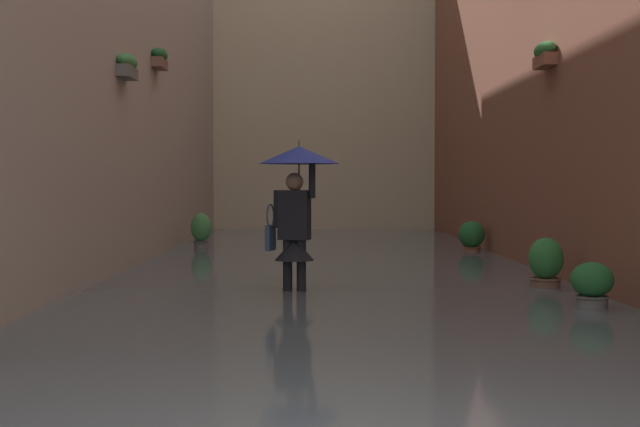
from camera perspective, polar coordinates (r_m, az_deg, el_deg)
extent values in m
plane|color=gray|center=(14.95, 0.72, -3.96)|extent=(60.00, 60.00, 0.00)
cube|color=#515B60|center=(14.94, 0.72, -3.60)|extent=(7.20, 28.05, 0.18)
cube|color=brown|center=(13.69, 14.14, 9.40)|extent=(0.20, 0.70, 0.18)
ellipsoid|color=#387F3D|center=(13.71, 14.15, 10.06)|extent=(0.28, 0.76, 0.24)
cube|color=#66605B|center=(13.93, -12.19, 8.78)|extent=(0.20, 0.70, 0.18)
ellipsoid|color=#428947|center=(13.95, -12.20, 9.43)|extent=(0.28, 0.76, 0.24)
cube|color=brown|center=(16.75, -10.19, 9.38)|extent=(0.20, 0.70, 0.18)
ellipsoid|color=#23602D|center=(16.77, -10.20, 9.92)|extent=(0.28, 0.76, 0.24)
cube|color=beige|center=(27.00, 0.24, 9.12)|extent=(10.00, 1.80, 9.79)
cube|color=black|center=(11.35, -2.07, -5.60)|extent=(0.17, 0.26, 0.10)
cylinder|color=black|center=(11.30, -2.08, -3.52)|extent=(0.15, 0.15, 0.73)
cube|color=black|center=(11.30, -1.19, -5.64)|extent=(0.17, 0.26, 0.10)
cylinder|color=black|center=(11.25, -1.20, -3.54)|extent=(0.15, 0.15, 0.73)
cube|color=black|center=(11.23, -1.64, -0.09)|extent=(0.42, 0.31, 0.62)
cone|color=black|center=(11.26, -1.64, -2.29)|extent=(0.61, 0.61, 0.28)
sphere|color=#8C664C|center=(11.22, -1.64, 2.04)|extent=(0.22, 0.22, 0.22)
cylinder|color=black|center=(11.16, -0.51, 2.11)|extent=(0.10, 0.10, 0.44)
cylinder|color=black|center=(11.29, -2.76, 0.28)|extent=(0.10, 0.10, 0.48)
cylinder|color=black|center=(11.21, -1.35, 2.62)|extent=(0.02, 0.02, 0.44)
cone|color=navy|center=(11.21, -1.35, 3.75)|extent=(1.03, 1.03, 0.22)
cylinder|color=black|center=(11.22, -1.35, 4.47)|extent=(0.01, 0.01, 0.08)
cube|color=#334766|center=(11.32, -3.18, -1.56)|extent=(0.13, 0.29, 0.32)
torus|color=#334766|center=(11.30, -3.18, -0.14)|extent=(0.10, 0.30, 0.30)
cylinder|color=#66605B|center=(10.24, 16.94, -5.95)|extent=(0.33, 0.33, 0.30)
torus|color=#56524E|center=(10.22, 16.95, -5.12)|extent=(0.37, 0.37, 0.04)
ellipsoid|color=#23602D|center=(10.20, 16.96, -4.06)|extent=(0.46, 0.46, 0.38)
cylinder|color=#66605B|center=(19.02, -7.58, -2.24)|extent=(0.30, 0.30, 0.30)
torus|color=#56524E|center=(19.01, -7.58, -1.79)|extent=(0.33, 0.33, 0.04)
ellipsoid|color=#428947|center=(18.99, -7.58, -0.89)|extent=(0.43, 0.43, 0.60)
cylinder|color=#9E563D|center=(18.11, 9.63, -2.55)|extent=(0.34, 0.34, 0.25)
torus|color=brown|center=(18.10, 9.63, -2.15)|extent=(0.38, 0.38, 0.04)
ellipsoid|color=#23602D|center=(18.08, 9.64, -1.32)|extent=(0.53, 0.53, 0.53)
cylinder|color=brown|center=(12.09, 14.19, -4.75)|extent=(0.37, 0.37, 0.28)
torus|color=brown|center=(12.08, 14.20, -4.08)|extent=(0.41, 0.41, 0.04)
ellipsoid|color=#2D7033|center=(12.05, 14.21, -2.80)|extent=(0.45, 0.45, 0.54)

